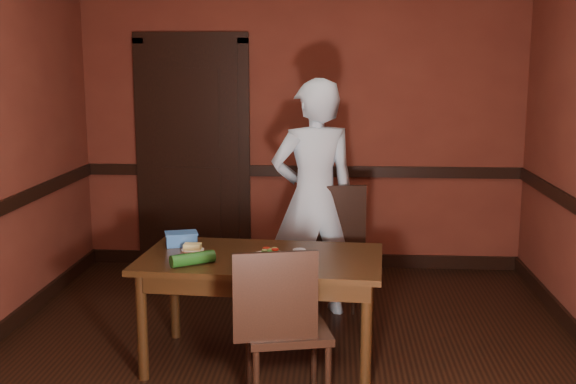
# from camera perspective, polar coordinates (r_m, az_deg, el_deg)

# --- Properties ---
(floor) EXTENTS (4.00, 4.50, 0.01)m
(floor) POSITION_cam_1_polar(r_m,az_deg,el_deg) (4.71, -0.29, -13.45)
(floor) COLOR black
(floor) RESTS_ON ground
(wall_back) EXTENTS (4.00, 0.02, 2.70)m
(wall_back) POSITION_cam_1_polar(r_m,az_deg,el_deg) (6.58, 1.09, 5.56)
(wall_back) COLOR maroon
(wall_back) RESTS_ON ground
(wall_front) EXTENTS (4.00, 0.02, 2.70)m
(wall_front) POSITION_cam_1_polar(r_m,az_deg,el_deg) (2.14, -4.57, -4.62)
(wall_front) COLOR maroon
(wall_front) RESTS_ON ground
(dado_back) EXTENTS (4.00, 0.03, 0.10)m
(dado_back) POSITION_cam_1_polar(r_m,az_deg,el_deg) (6.62, 1.07, 1.66)
(dado_back) COLOR black
(dado_back) RESTS_ON ground
(baseboard_back) EXTENTS (4.00, 0.03, 0.12)m
(baseboard_back) POSITION_cam_1_polar(r_m,az_deg,el_deg) (6.80, 1.05, -5.36)
(baseboard_back) COLOR black
(baseboard_back) RESTS_ON ground
(door) EXTENTS (1.05, 0.07, 2.20)m
(door) POSITION_cam_1_polar(r_m,az_deg,el_deg) (6.69, -7.53, 3.33)
(door) COLOR black
(door) RESTS_ON ground
(dining_table) EXTENTS (1.55, 0.94, 0.70)m
(dining_table) POSITION_cam_1_polar(r_m,az_deg,el_deg) (4.62, -2.11, -9.28)
(dining_table) COLOR black
(dining_table) RESTS_ON floor
(chair_far) EXTENTS (0.52, 0.52, 0.99)m
(chair_far) POSITION_cam_1_polar(r_m,az_deg,el_deg) (5.22, 3.39, -5.27)
(chair_far) COLOR black
(chair_far) RESTS_ON floor
(chair_near) EXTENTS (0.53, 0.53, 0.95)m
(chair_near) POSITION_cam_1_polar(r_m,az_deg,el_deg) (4.00, -0.10, -10.60)
(chair_near) COLOR black
(chair_near) RESTS_ON floor
(person) EXTENTS (0.75, 0.61, 1.78)m
(person) POSITION_cam_1_polar(r_m,az_deg,el_deg) (5.36, 2.07, -0.53)
(person) COLOR silver
(person) RESTS_ON floor
(sandwich_plate) EXTENTS (0.26, 0.26, 0.07)m
(sandwich_plate) POSITION_cam_1_polar(r_m,az_deg,el_deg) (4.45, -1.41, -5.05)
(sandwich_plate) COLOR white
(sandwich_plate) RESTS_ON dining_table
(sauce_jar) EXTENTS (0.08, 0.08, 0.09)m
(sauce_jar) POSITION_cam_1_polar(r_m,az_deg,el_deg) (4.33, 0.89, -5.13)
(sauce_jar) COLOR #4C8436
(sauce_jar) RESTS_ON dining_table
(cheese_saucer) EXTENTS (0.15, 0.15, 0.05)m
(cheese_saucer) POSITION_cam_1_polar(r_m,az_deg,el_deg) (4.67, -7.55, -4.40)
(cheese_saucer) COLOR white
(cheese_saucer) RESTS_ON dining_table
(food_tub) EXTENTS (0.24, 0.20, 0.09)m
(food_tub) POSITION_cam_1_polar(r_m,az_deg,el_deg) (4.81, -8.43, -3.67)
(food_tub) COLOR #3770C1
(food_tub) RESTS_ON dining_table
(wrapped_veg) EXTENTS (0.27, 0.21, 0.08)m
(wrapped_veg) POSITION_cam_1_polar(r_m,az_deg,el_deg) (4.35, -7.55, -5.25)
(wrapped_veg) COLOR #174615
(wrapped_veg) RESTS_ON dining_table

